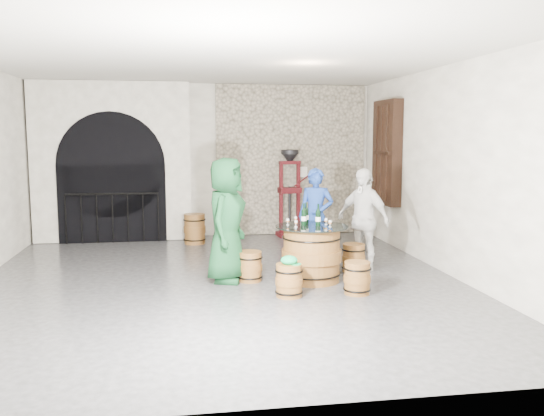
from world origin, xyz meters
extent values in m
plane|color=#2D2D30|center=(0.00, 0.00, 0.00)|extent=(8.00, 8.00, 0.00)
plane|color=white|center=(0.00, 4.00, 1.60)|extent=(8.00, 0.00, 8.00)
plane|color=white|center=(0.00, -4.00, 1.60)|extent=(8.00, 0.00, 8.00)
plane|color=white|center=(3.50, 0.00, 1.60)|extent=(0.00, 8.00, 8.00)
plane|color=beige|center=(0.00, 0.00, 3.20)|extent=(8.00, 8.00, 0.00)
cube|color=#AB9F88|center=(1.80, 3.94, 1.60)|extent=(3.20, 0.12, 3.18)
cube|color=white|center=(-1.90, 3.75, 1.60)|extent=(3.10, 0.50, 3.18)
cube|color=black|center=(-1.90, 3.48, 0.78)|extent=(2.10, 0.03, 1.55)
cylinder|color=black|center=(-1.90, 3.48, 1.55)|extent=(2.10, 0.03, 2.10)
cylinder|color=black|center=(-1.90, 3.42, 0.98)|extent=(1.79, 0.04, 0.04)
cylinder|color=black|center=(-2.79, 3.42, 0.49)|extent=(0.02, 0.02, 0.98)
cylinder|color=black|center=(-2.50, 3.42, 0.49)|extent=(0.02, 0.02, 0.98)
cylinder|color=black|center=(-2.20, 3.42, 0.49)|extent=(0.02, 0.02, 0.98)
cylinder|color=black|center=(-1.90, 3.42, 0.49)|extent=(0.02, 0.02, 0.98)
cylinder|color=black|center=(-1.60, 3.42, 0.49)|extent=(0.02, 0.02, 0.98)
cylinder|color=black|center=(-1.31, 3.42, 0.49)|extent=(0.02, 0.02, 0.98)
cylinder|color=black|center=(-1.01, 3.42, 0.49)|extent=(0.02, 0.02, 0.98)
cube|color=black|center=(3.39, 2.40, 1.80)|extent=(0.20, 1.10, 2.00)
cube|color=black|center=(3.34, 2.40, 1.80)|extent=(0.06, 0.88, 1.76)
cube|color=black|center=(3.37, 2.40, 1.80)|extent=(0.22, 0.92, 0.06)
cube|color=black|center=(3.37, 2.11, 1.80)|extent=(0.22, 0.06, 1.80)
cube|color=black|center=(3.37, 2.40, 1.80)|extent=(0.22, 0.06, 1.80)
cube|color=black|center=(3.37, 2.69, 1.80)|extent=(0.22, 0.06, 1.80)
cylinder|color=brown|center=(1.33, -0.14, 0.39)|extent=(0.82, 0.82, 0.78)
cylinder|color=brown|center=(1.33, -0.14, 0.39)|extent=(0.88, 0.88, 0.17)
torus|color=black|center=(1.33, -0.14, 0.12)|extent=(0.88, 0.88, 0.02)
torus|color=black|center=(1.33, -0.14, 0.65)|extent=(0.88, 0.88, 0.02)
cylinder|color=brown|center=(1.33, -0.14, 0.79)|extent=(0.84, 0.84, 0.02)
cylinder|color=black|center=(1.33, -0.14, 0.81)|extent=(1.07, 1.07, 0.01)
cylinder|color=brown|center=(0.43, -0.01, 0.21)|extent=(0.34, 0.34, 0.42)
cylinder|color=brown|center=(0.43, -0.01, 0.21)|extent=(0.37, 0.37, 0.09)
torus|color=black|center=(0.43, -0.01, 0.07)|extent=(0.38, 0.38, 0.02)
torus|color=black|center=(0.43, -0.01, 0.35)|extent=(0.38, 0.38, 0.02)
cylinder|color=brown|center=(0.43, -0.01, 0.43)|extent=(0.35, 0.35, 0.02)
cylinder|color=brown|center=(1.58, 0.73, 0.21)|extent=(0.34, 0.34, 0.42)
cylinder|color=brown|center=(1.58, 0.73, 0.21)|extent=(0.37, 0.37, 0.09)
torus|color=black|center=(1.58, 0.73, 0.07)|extent=(0.38, 0.38, 0.02)
torus|color=black|center=(1.58, 0.73, 0.35)|extent=(0.38, 0.38, 0.02)
cylinder|color=brown|center=(1.58, 0.73, 0.43)|extent=(0.35, 0.35, 0.02)
cylinder|color=brown|center=(2.11, 0.31, 0.21)|extent=(0.34, 0.34, 0.42)
cylinder|color=brown|center=(2.11, 0.31, 0.21)|extent=(0.37, 0.37, 0.09)
torus|color=black|center=(2.11, 0.31, 0.07)|extent=(0.38, 0.38, 0.02)
torus|color=black|center=(2.11, 0.31, 0.35)|extent=(0.38, 0.38, 0.02)
cylinder|color=brown|center=(2.11, 0.31, 0.43)|extent=(0.35, 0.35, 0.02)
cylinder|color=brown|center=(1.78, -0.93, 0.21)|extent=(0.34, 0.34, 0.42)
cylinder|color=brown|center=(1.78, -0.93, 0.21)|extent=(0.37, 0.37, 0.09)
torus|color=black|center=(1.78, -0.93, 0.07)|extent=(0.38, 0.38, 0.02)
torus|color=black|center=(1.78, -0.93, 0.35)|extent=(0.38, 0.38, 0.02)
cylinder|color=brown|center=(1.78, -0.93, 0.43)|extent=(0.35, 0.35, 0.02)
cylinder|color=brown|center=(0.85, -0.91, 0.21)|extent=(0.34, 0.34, 0.42)
cylinder|color=brown|center=(0.85, -0.91, 0.21)|extent=(0.37, 0.37, 0.09)
torus|color=black|center=(0.85, -0.91, 0.07)|extent=(0.38, 0.38, 0.02)
torus|color=black|center=(0.85, -0.91, 0.35)|extent=(0.38, 0.38, 0.02)
cylinder|color=brown|center=(0.85, -0.91, 0.43)|extent=(0.35, 0.35, 0.02)
ellipsoid|color=#0D904B|center=(0.85, -0.91, 0.49)|extent=(0.22, 0.22, 0.12)
cylinder|color=#0D904B|center=(0.93, -0.94, 0.44)|extent=(0.15, 0.15, 0.01)
imported|color=#103B1D|center=(0.09, 0.04, 0.91)|extent=(0.87, 1.04, 1.82)
imported|color=navy|center=(1.65, 0.94, 0.80)|extent=(0.69, 0.58, 1.60)
imported|color=silver|center=(2.28, 0.41, 0.81)|extent=(0.88, 1.00, 1.62)
cylinder|color=black|center=(1.23, -0.07, 0.93)|extent=(0.07, 0.07, 0.22)
cylinder|color=white|center=(1.23, -0.07, 0.92)|extent=(0.08, 0.08, 0.06)
cone|color=black|center=(1.23, -0.07, 1.06)|extent=(0.07, 0.07, 0.05)
cylinder|color=black|center=(1.23, -0.07, 1.11)|extent=(0.03, 0.03, 0.07)
cylinder|color=black|center=(1.42, -0.16, 0.93)|extent=(0.07, 0.07, 0.22)
cylinder|color=white|center=(1.42, -0.16, 0.92)|extent=(0.08, 0.08, 0.06)
cone|color=black|center=(1.42, -0.16, 1.06)|extent=(0.07, 0.07, 0.05)
cylinder|color=black|center=(1.42, -0.16, 1.11)|extent=(0.03, 0.03, 0.07)
cylinder|color=black|center=(1.29, 0.05, 0.93)|extent=(0.07, 0.07, 0.22)
cylinder|color=white|center=(1.29, 0.05, 0.92)|extent=(0.08, 0.08, 0.06)
cone|color=black|center=(1.29, 0.05, 1.06)|extent=(0.07, 0.07, 0.05)
cylinder|color=black|center=(1.29, 0.05, 1.11)|extent=(0.03, 0.03, 0.07)
cylinder|color=brown|center=(-0.30, 3.08, 0.29)|extent=(0.41, 0.41, 0.57)
cylinder|color=brown|center=(-0.30, 3.08, 0.29)|extent=(0.43, 0.43, 0.13)
torus|color=black|center=(-0.30, 3.08, 0.09)|extent=(0.45, 0.45, 0.02)
torus|color=black|center=(-0.30, 3.08, 0.48)|extent=(0.45, 0.45, 0.02)
cylinder|color=brown|center=(-0.30, 3.08, 0.58)|extent=(0.41, 0.41, 0.02)
cube|color=#440B11|center=(1.71, 3.59, 0.05)|extent=(0.56, 0.47, 0.10)
cube|color=#440B11|center=(1.71, 3.59, 0.98)|extent=(0.49, 0.35, 0.12)
cube|color=#440B11|center=(1.71, 3.59, 1.56)|extent=(0.47, 0.18, 0.07)
cylinder|color=black|center=(1.71, 3.59, 0.58)|extent=(0.05, 0.05, 0.96)
cylinder|color=black|center=(1.71, 3.59, 1.78)|extent=(0.37, 0.37, 0.09)
cone|color=black|center=(1.71, 3.59, 1.67)|extent=(0.37, 0.37, 0.19)
cube|color=#440B11|center=(1.52, 3.56, 0.82)|extent=(0.08, 0.08, 1.54)
cube|color=#440B11|center=(1.90, 3.62, 0.82)|extent=(0.08, 0.08, 1.54)
cylinder|color=#440B11|center=(2.00, 3.60, 1.21)|extent=(0.41, 0.09, 0.30)
cube|color=silver|center=(2.05, 3.86, 1.35)|extent=(0.18, 0.10, 0.22)
camera|label=1|loc=(-0.55, -8.24, 2.14)|focal=38.00mm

